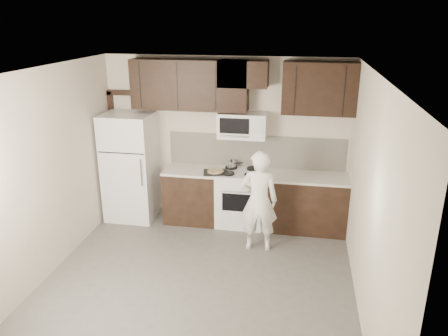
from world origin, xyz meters
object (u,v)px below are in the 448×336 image
(microwave, at_px, (242,125))
(refrigerator, at_px, (131,167))
(person, at_px, (259,201))
(stove, at_px, (240,198))

(microwave, height_order, refrigerator, microwave)
(person, bearing_deg, microwave, -74.42)
(microwave, xyz_separation_m, person, (0.37, -0.90, -0.89))
(microwave, distance_m, refrigerator, 2.00)
(stove, height_order, refrigerator, refrigerator)
(microwave, height_order, person, microwave)
(person, bearing_deg, refrigerator, -25.18)
(stove, xyz_separation_m, refrigerator, (-1.85, -0.05, 0.44))
(microwave, bearing_deg, refrigerator, -174.85)
(refrigerator, relative_size, person, 1.18)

